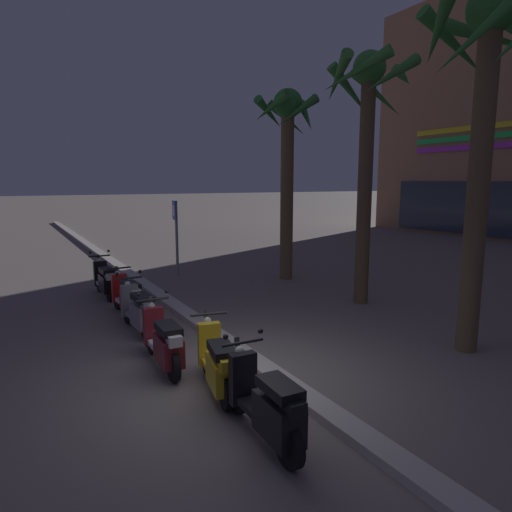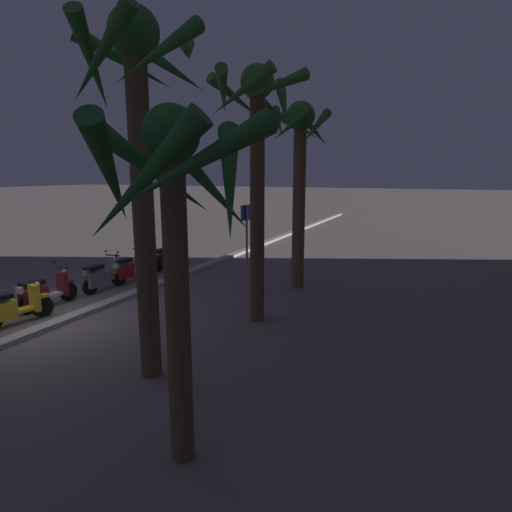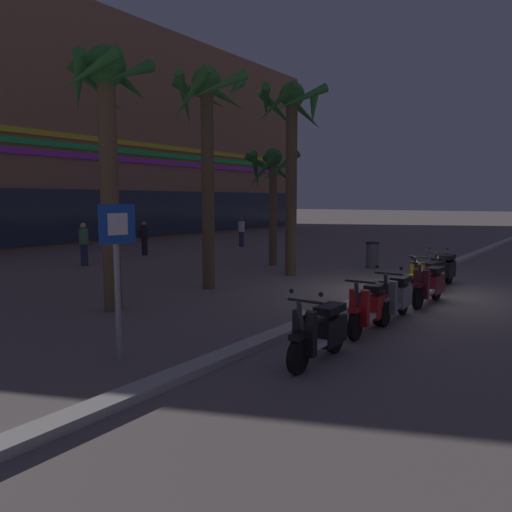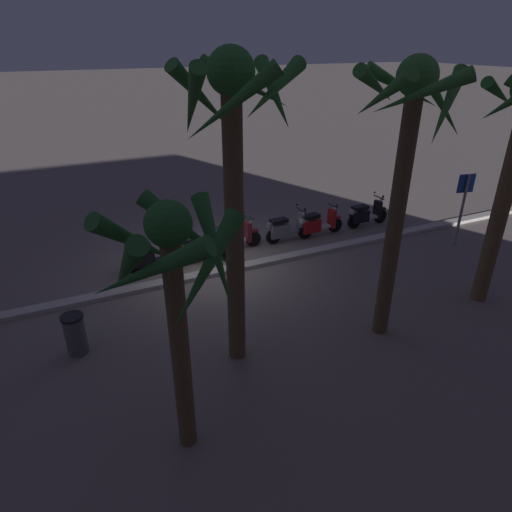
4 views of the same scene
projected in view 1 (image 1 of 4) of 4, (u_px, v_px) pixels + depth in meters
ground_plane at (236, 378)px, 7.02m from camera, size 200.00×200.00×0.00m
curb_strip at (264, 368)px, 7.25m from camera, size 60.00×0.36×0.12m
scooter_black_mid_front at (105, 281)px, 11.87m from camera, size 1.72×0.56×1.17m
scooter_red_tail_end at (127, 297)px, 10.11m from camera, size 1.80×0.56×1.04m
scooter_grey_far_back at (138, 311)px, 9.04m from camera, size 1.76×0.56×1.17m
scooter_maroon_second_in_line at (164, 342)px, 7.30m from camera, size 1.81×0.56×1.17m
scooter_yellow_mid_centre at (218, 364)px, 6.46m from camera, size 1.72×0.67×1.04m
scooter_black_lead_nearest at (266, 406)px, 5.21m from camera, size 1.83×0.56×1.17m
crossing_sign at (176, 229)px, 14.46m from camera, size 0.60×0.16×2.40m
palm_tree_far_corner at (287, 143)px, 13.58m from camera, size 1.89×1.88×5.70m
palm_tree_mid_walkway at (368, 118)px, 10.67m from camera, size 2.30×2.39×5.99m
palm_tree_by_mall_entrance at (485, 86)px, 7.51m from camera, size 2.31×2.56×6.15m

